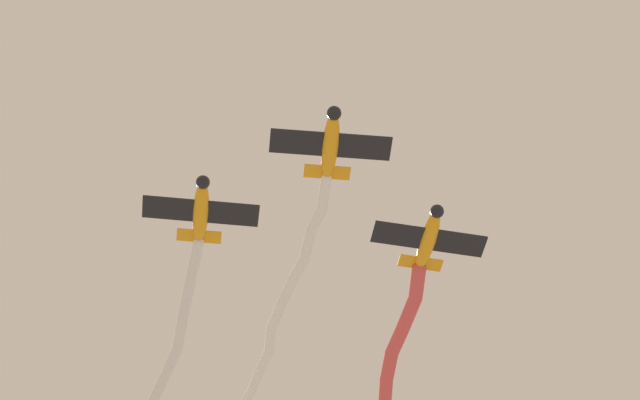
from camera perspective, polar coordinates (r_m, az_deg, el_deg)
airplane_lead at (r=77.29m, az=0.45°, el=2.44°), size 5.33×7.16×1.80m
smoke_trail_lead at (r=86.12m, az=-1.61°, el=-4.59°), size 22.46×5.37×1.90m
airplane_left_wing at (r=82.15m, az=4.69°, el=-1.65°), size 5.46×7.26×1.80m
smoke_trail_left_wing at (r=89.31m, az=3.19°, el=-7.23°), size 18.21×2.35×1.55m
airplane_right_wing at (r=81.14m, az=-5.15°, el=-0.44°), size 5.37×7.19×1.80m
smoke_trail_right_wing at (r=91.87m, az=-7.31°, el=-8.08°), size 26.45×8.95×1.59m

